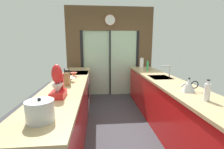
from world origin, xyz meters
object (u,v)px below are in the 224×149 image
knife_block (67,79)px  soap_bottle_far (147,66)px  oven_range (77,91)px  mixing_bowl_near (70,80)px  soap_bottle_near (207,92)px  kettle (189,85)px  stock_pot (40,111)px  paper_towel_roll (142,63)px  stand_mixer (58,85)px  mixing_bowl_far (74,74)px

knife_block → soap_bottle_far: soap_bottle_far is taller
oven_range → mixing_bowl_near: 1.11m
oven_range → soap_bottle_near: size_ratio=3.56×
mixing_bowl_near → soap_bottle_far: soap_bottle_far is taller
kettle → soap_bottle_far: size_ratio=0.95×
stock_pot → kettle: (1.78, 0.74, -0.00)m
kettle → soap_bottle_far: 1.90m
knife_block → paper_towel_roll: paper_towel_roll is taller
soap_bottle_far → soap_bottle_near: bearing=-90.0°
knife_block → stand_mixer: size_ratio=0.67×
stock_pot → kettle: stock_pot is taller
mixing_bowl_far → paper_towel_roll: paper_towel_roll is taller
kettle → paper_towel_roll: bearing=90.0°
oven_range → mixing_bowl_far: (0.02, -0.47, 0.51)m
kettle → paper_towel_roll: paper_towel_roll is taller
mixing_bowl_near → knife_block: knife_block is taller
stand_mixer → paper_towel_roll: size_ratio=1.37×
oven_range → stand_mixer: size_ratio=2.19×
stock_pot → mixing_bowl_near: bearing=90.0°
kettle → soap_bottle_far: soap_bottle_far is taller
stand_mixer → soap_bottle_far: (1.78, 1.99, -0.04)m
knife_block → mixing_bowl_near: bearing=90.0°
knife_block → stock_pot: knife_block is taller
stock_pot → kettle: size_ratio=0.90×
knife_block → paper_towel_roll: size_ratio=0.91×
oven_range → knife_block: (0.02, -1.22, 0.57)m
stand_mixer → kettle: stand_mixer is taller
soap_bottle_near → soap_bottle_far: size_ratio=0.92×
stock_pot → oven_range: bearing=90.4°
stand_mixer → mixing_bowl_near: bearing=90.0°
mixing_bowl_far → oven_range: bearing=92.2°
mixing_bowl_near → stock_pot: bearing=-90.0°
stand_mixer → soap_bottle_near: bearing=-9.4°
kettle → soap_bottle_near: (-0.00, -0.39, 0.02)m
mixing_bowl_far → soap_bottle_near: bearing=-43.0°
mixing_bowl_near → soap_bottle_near: size_ratio=0.72×
stand_mixer → kettle: 1.79m
mixing_bowl_far → stand_mixer: size_ratio=0.35×
mixing_bowl_near → stock_pot: 1.50m
mixing_bowl_far → paper_towel_roll: (1.78, 1.18, 0.09)m
mixing_bowl_near → mixing_bowl_far: mixing_bowl_far is taller
mixing_bowl_far → paper_towel_roll: size_ratio=0.48×
stock_pot → paper_towel_roll: size_ratio=0.79×
oven_range → knife_block: 1.35m
mixing_bowl_near → stock_pot: size_ratio=0.77×
stand_mixer → soap_bottle_far: bearing=48.1°
knife_block → oven_range: bearing=90.9°
paper_towel_roll → knife_block: bearing=-132.7°
stand_mixer → kettle: (1.78, 0.09, -0.07)m
mixing_bowl_near → knife_block: 0.24m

